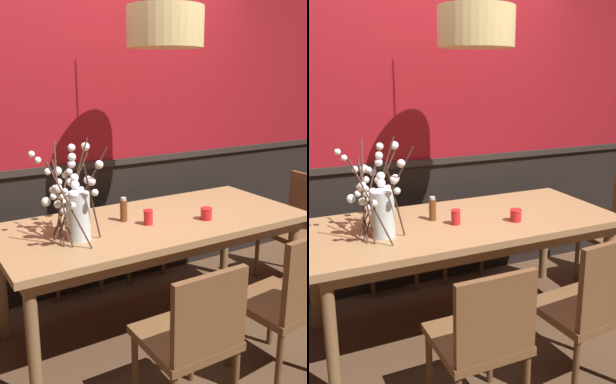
# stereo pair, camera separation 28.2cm
# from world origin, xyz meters

# --- Properties ---
(ground_plane) EXTENTS (24.00, 24.00, 0.00)m
(ground_plane) POSITION_xyz_m (0.00, 0.00, 0.00)
(ground_plane) COLOR #4C3321
(back_wall) EXTENTS (5.01, 0.14, 2.89)m
(back_wall) POSITION_xyz_m (0.00, 0.78, 1.44)
(back_wall) COLOR black
(back_wall) RESTS_ON ground
(dining_table) EXTENTS (2.08, 0.93, 0.78)m
(dining_table) POSITION_xyz_m (0.00, 0.00, 0.70)
(dining_table) COLOR #997047
(dining_table) RESTS_ON ground
(chair_head_east_end) EXTENTS (0.43, 0.44, 0.91)m
(chair_head_east_end) POSITION_xyz_m (1.42, 0.01, 0.51)
(chair_head_east_end) COLOR brown
(chair_head_east_end) RESTS_ON ground
(chair_near_side_right) EXTENTS (0.49, 0.47, 0.92)m
(chair_near_side_right) POSITION_xyz_m (0.36, -0.89, 0.51)
(chair_near_side_right) COLOR brown
(chair_near_side_right) RESTS_ON ground
(chair_far_side_right) EXTENTS (0.46, 0.47, 0.90)m
(chair_far_side_right) POSITION_xyz_m (0.28, 0.89, 0.50)
(chair_far_side_right) COLOR brown
(chair_far_side_right) RESTS_ON ground
(chair_far_side_left) EXTENTS (0.45, 0.47, 0.93)m
(chair_far_side_left) POSITION_xyz_m (-0.29, 0.89, 0.52)
(chair_far_side_left) COLOR brown
(chair_far_side_left) RESTS_ON ground
(chair_near_side_left) EXTENTS (0.43, 0.44, 0.87)m
(chair_near_side_left) POSITION_xyz_m (-0.31, -0.89, 0.50)
(chair_near_side_left) COLOR brown
(chair_near_side_left) RESTS_ON ground
(vase_with_blossoms) EXTENTS (0.46, 0.49, 0.59)m
(vase_with_blossoms) POSITION_xyz_m (-0.57, -0.06, 0.98)
(vase_with_blossoms) COLOR silver
(vase_with_blossoms) RESTS_ON dining_table
(candle_holder_nearer_center) EXTENTS (0.07, 0.07, 0.10)m
(candle_holder_nearer_center) POSITION_xyz_m (-0.08, -0.07, 0.83)
(candle_holder_nearer_center) COLOR red
(candle_holder_nearer_center) RESTS_ON dining_table
(candle_holder_nearer_edge) EXTENTS (0.08, 0.08, 0.08)m
(candle_holder_nearer_edge) POSITION_xyz_m (0.31, -0.18, 0.82)
(candle_holder_nearer_edge) COLOR red
(candle_holder_nearer_edge) RESTS_ON dining_table
(condiment_bottle) EXTENTS (0.05, 0.05, 0.16)m
(condiment_bottle) POSITION_xyz_m (-0.18, 0.08, 0.86)
(condiment_bottle) COLOR brown
(condiment_bottle) RESTS_ON dining_table
(pendant_lamp) EXTENTS (0.49, 0.49, 1.01)m
(pendant_lamp) POSITION_xyz_m (0.13, 0.08, 2.01)
(pendant_lamp) COLOR tan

